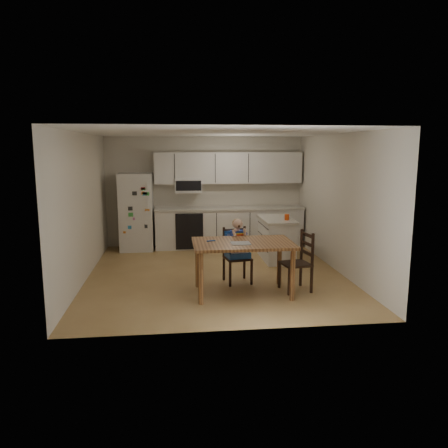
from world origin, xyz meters
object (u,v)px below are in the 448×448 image
Objects in this scene: kitchen_island at (276,239)px; chair_side at (301,257)px; red_cup at (287,217)px; chair_booster at (237,244)px; dining_table at (243,249)px; refrigerator at (136,212)px.

chair_side is at bearing -91.89° from kitchen_island.
red_cup is 0.12× the size of chair_side.
red_cup is at bearing 35.57° from chair_booster.
dining_table is 1.41× the size of chair_booster.
refrigerator is 1.56× the size of chair_booster.
kitchen_island is 1.95m from chair_side.
kitchen_island is 1.74m from chair_booster.
dining_table is (-1.15, -1.78, -0.20)m from red_cup.
refrigerator is 3.77m from dining_table.
chair_booster is at bearing -126.05° from kitchen_island.
red_cup is (3.02, -1.48, 0.06)m from refrigerator.
chair_booster reaches higher than chair_side.
chair_booster reaches higher than dining_table.
kitchen_island is 1.21× the size of chair_side.
chair_side reaches higher than kitchen_island.
red_cup is 1.67m from chair_booster.
red_cup is 1.77m from chair_side.
chair_booster reaches higher than red_cup.
kitchen_island is 10.08× the size of red_cup.
chair_booster is (-1.16, -1.17, -0.25)m from red_cup.
red_cup is at bearing 163.40° from chair_side.
kitchen_island is at bearing 168.52° from chair_side.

